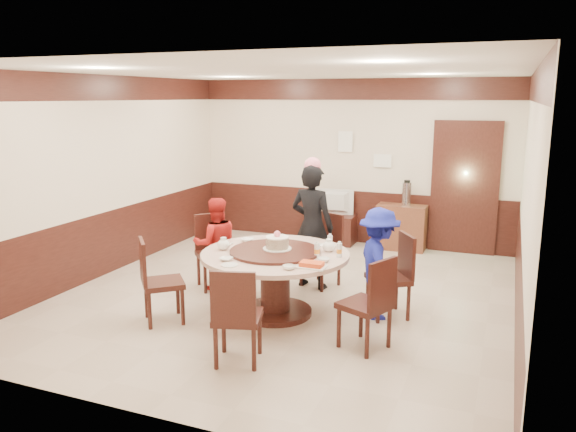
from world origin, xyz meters
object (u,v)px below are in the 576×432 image
at_px(person_red, 216,244).
at_px(thermos, 407,194).
at_px(birthday_cake, 277,243).
at_px(person_standing, 312,227).
at_px(banquet_table, 275,270).
at_px(shrimp_platter, 312,265).
at_px(person_blue, 379,264).
at_px(television, 331,202).
at_px(side_cabinet, 401,227).
at_px(tv_stand, 330,229).

distance_m(person_red, thermos, 3.50).
xyz_separation_m(person_red, birthday_cake, (1.09, -0.50, 0.24)).
relative_size(person_standing, birthday_cake, 4.98).
distance_m(birthday_cake, thermos, 3.49).
xyz_separation_m(banquet_table, shrimp_platter, (0.59, -0.40, 0.24)).
bearing_deg(person_blue, shrimp_platter, 113.60).
distance_m(shrimp_platter, television, 3.91).
relative_size(side_cabinet, thermos, 2.11).
bearing_deg(person_blue, thermos, -26.07).
xyz_separation_m(banquet_table, television, (-0.40, 3.39, 0.19)).
bearing_deg(thermos, person_red, -124.49).
relative_size(person_blue, birthday_cake, 3.87).
bearing_deg(shrimp_platter, person_red, 150.42).
height_order(person_standing, person_red, person_standing).
bearing_deg(television, person_standing, 95.51).
distance_m(birthday_cake, tv_stand, 3.42).
xyz_separation_m(television, thermos, (1.29, 0.03, 0.22)).
bearing_deg(person_red, thermos, -161.21).
distance_m(television, thermos, 1.30).
relative_size(banquet_table, shrimp_platter, 5.70).
height_order(person_blue, shrimp_platter, person_blue).
bearing_deg(person_blue, banquet_table, 77.06).
xyz_separation_m(person_blue, thermos, (-0.24, 3.06, 0.30)).
bearing_deg(shrimp_platter, banquet_table, 145.85).
relative_size(person_blue, thermos, 3.39).
xyz_separation_m(shrimp_platter, television, (-0.98, 3.79, -0.06)).
height_order(banquet_table, shrimp_platter, shrimp_platter).
bearing_deg(tv_stand, birthday_cake, -83.14).
height_order(person_red, birthday_cake, person_red).
relative_size(person_blue, television, 1.69).
bearing_deg(person_standing, television, -70.06).
bearing_deg(thermos, birthday_cake, -104.68).
bearing_deg(television, person_blue, 110.87).
bearing_deg(person_red, shrimp_platter, 113.71).
bearing_deg(birthday_cake, tv_stand, 96.86).
height_order(shrimp_platter, side_cabinet, shrimp_platter).
height_order(banquet_table, thermos, thermos).
bearing_deg(television, birthday_cake, 90.97).
distance_m(tv_stand, television, 0.47).
height_order(birthday_cake, tv_stand, birthday_cake).
height_order(person_blue, television, person_blue).
bearing_deg(thermos, television, -178.66).
relative_size(birthday_cake, television, 0.44).
xyz_separation_m(birthday_cake, television, (-0.40, 3.34, -0.14)).
xyz_separation_m(tv_stand, side_cabinet, (1.22, 0.03, 0.12)).
bearing_deg(person_standing, person_blue, 154.28).
bearing_deg(birthday_cake, person_standing, 86.52).
xyz_separation_m(birthday_cake, thermos, (0.88, 3.37, 0.08)).
xyz_separation_m(person_red, tv_stand, (0.69, 2.84, -0.36)).
height_order(person_standing, birthday_cake, person_standing).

